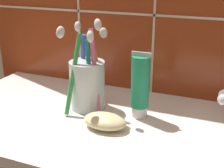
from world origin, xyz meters
The scene contains 4 objects.
sink_counter centered at (0.00, 0.00, 1.00)cm, with size 74.53×35.64×2.00cm, color white.
toothbrush_cup centered at (-8.17, 3.96, 7.76)cm, with size 9.62×11.82×19.27cm.
toothpaste_tube centered at (3.20, 4.01, 8.53)cm, with size 3.74×3.56×13.24cm.
soap_bar centered at (-1.22, -2.94, 3.37)cm, with size 8.29×5.42×2.73cm, color beige.
Camera 1 is at (19.57, -49.77, 30.29)cm, focal length 50.00 mm.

